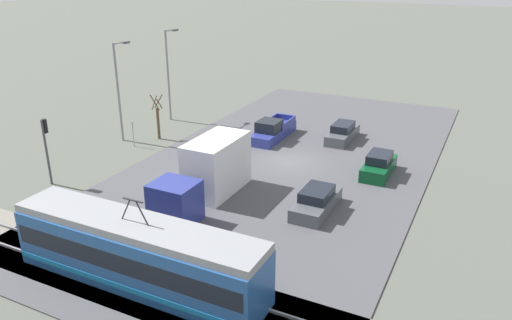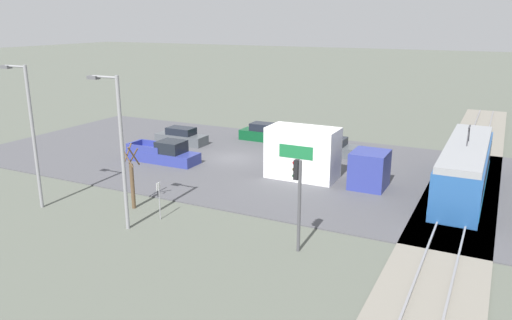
# 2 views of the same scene
# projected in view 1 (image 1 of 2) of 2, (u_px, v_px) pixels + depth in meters

# --- Properties ---
(ground_plane) EXTENTS (320.00, 320.00, 0.00)m
(ground_plane) POSITION_uv_depth(u_px,v_px,m) (288.00, 162.00, 37.96)
(ground_plane) COLOR #565B51
(road_surface) EXTENTS (20.28, 41.88, 0.08)m
(road_surface) POSITION_uv_depth(u_px,v_px,m) (288.00, 162.00, 37.95)
(road_surface) COLOR #4C4C51
(road_surface) RESTS_ON ground
(rail_bed) EXTENTS (65.96, 4.40, 0.22)m
(rail_bed) POSITION_uv_depth(u_px,v_px,m) (147.00, 284.00, 23.59)
(rail_bed) COLOR gray
(rail_bed) RESTS_ON ground
(light_rail_tram) EXTENTS (12.79, 2.67, 4.34)m
(light_rail_tram) POSITION_uv_depth(u_px,v_px,m) (138.00, 253.00, 23.13)
(light_rail_tram) COLOR #235193
(light_rail_tram) RESTS_ON ground
(box_truck) EXTENTS (2.56, 8.34, 3.62)m
(box_truck) POSITION_uv_depth(u_px,v_px,m) (208.00, 173.00, 31.60)
(box_truck) COLOR navy
(box_truck) RESTS_ON ground
(pickup_truck) EXTENTS (1.95, 5.86, 1.76)m
(pickup_truck) POSITION_uv_depth(u_px,v_px,m) (272.00, 131.00, 42.66)
(pickup_truck) COLOR navy
(pickup_truck) RESTS_ON ground
(sedan_car_0) EXTENTS (1.88, 4.52, 1.47)m
(sedan_car_0) POSITION_uv_depth(u_px,v_px,m) (316.00, 202.00, 30.23)
(sedan_car_0) COLOR #4C5156
(sedan_car_0) RESTS_ON ground
(sedan_car_1) EXTENTS (1.74, 4.21, 1.60)m
(sedan_car_1) POSITION_uv_depth(u_px,v_px,m) (379.00, 166.00, 35.41)
(sedan_car_1) COLOR #0C4723
(sedan_car_1) RESTS_ON ground
(sedan_car_2) EXTENTS (1.72, 4.71, 1.48)m
(sedan_car_2) POSITION_uv_depth(u_px,v_px,m) (343.00, 133.00, 42.27)
(sedan_car_2) COLOR #4C5156
(sedan_car_2) RESTS_ON ground
(traffic_light_pole) EXTENTS (0.28, 0.47, 4.60)m
(traffic_light_pole) POSITION_uv_depth(u_px,v_px,m) (46.00, 142.00, 33.22)
(traffic_light_pole) COLOR #47474C
(traffic_light_pole) RESTS_ON ground
(street_tree) EXTENTS (0.94, 0.78, 3.90)m
(street_tree) POSITION_uv_depth(u_px,v_px,m) (158.00, 119.00, 42.35)
(street_tree) COLOR brown
(street_tree) RESTS_ON ground
(street_lamp_near_crossing) EXTENTS (0.36, 1.95, 8.46)m
(street_lamp_near_crossing) POSITION_uv_depth(u_px,v_px,m) (169.00, 69.00, 46.53)
(street_lamp_near_crossing) COLOR gray
(street_lamp_near_crossing) RESTS_ON ground
(street_lamp_mid_block) EXTENTS (0.36, 1.95, 8.22)m
(street_lamp_mid_block) POSITION_uv_depth(u_px,v_px,m) (119.00, 85.00, 41.04)
(street_lamp_mid_block) COLOR gray
(street_lamp_mid_block) RESTS_ON ground
(no_parking_sign) EXTENTS (0.32, 0.08, 2.18)m
(no_parking_sign) POSITION_uv_depth(u_px,v_px,m) (133.00, 131.00, 40.74)
(no_parking_sign) COLOR gray
(no_parking_sign) RESTS_ON ground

